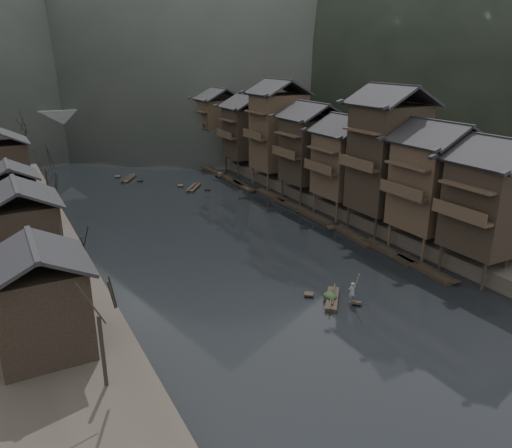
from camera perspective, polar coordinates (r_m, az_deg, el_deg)
water at (r=46.30m, az=2.94°, el=-6.16°), size 300.00×300.00×0.00m
right_bank at (r=96.56m, az=8.54°, el=7.61°), size 40.00×200.00×1.80m
stilt_houses at (r=68.31m, az=7.24°, el=9.79°), size 9.00×67.60×16.71m
left_houses at (r=57.58m, az=-26.02°, el=2.97°), size 8.10×53.20×8.73m
bare_trees at (r=66.88m, az=-23.64°, el=6.02°), size 3.90×72.18×7.79m
moored_sampans at (r=73.39m, az=0.59°, el=3.64°), size 2.96×72.81×0.47m
midriver_boats at (r=86.94m, az=-11.67°, el=5.69°), size 10.98×28.53×0.45m
stone_bridge at (r=110.88m, az=-16.95°, el=10.68°), size 40.00×6.00×9.00m
hero_sampan at (r=42.62m, az=8.71°, el=-8.42°), size 3.53×4.00×0.43m
cargo_heap at (r=42.42m, az=8.46°, el=-7.74°), size 1.01×1.32×0.60m
boatman at (r=41.85m, az=10.93°, el=-7.38°), size 0.72×0.55×1.77m
bamboo_pole at (r=40.80m, az=11.39°, el=-3.72°), size 1.18×2.34×3.94m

